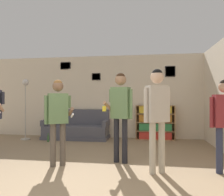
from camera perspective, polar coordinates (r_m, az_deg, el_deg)
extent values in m
cube|color=beige|center=(7.28, -1.94, 0.40)|extent=(8.69, 0.06, 2.70)
cube|color=black|center=(7.70, -12.32, 8.10)|extent=(0.28, 0.02, 0.21)
cube|color=gray|center=(7.70, -12.34, 8.11)|extent=(0.23, 0.01, 0.16)
cube|color=black|center=(7.22, 14.97, 6.73)|extent=(0.31, 0.02, 0.34)
cube|color=beige|center=(7.21, 14.98, 6.74)|extent=(0.27, 0.01, 0.29)
cube|color=black|center=(7.69, -12.03, 8.31)|extent=(0.35, 0.02, 0.22)
cube|color=beige|center=(7.68, -12.05, 8.32)|extent=(0.30, 0.01, 0.18)
cube|color=black|center=(7.34, -4.17, 5.57)|extent=(0.29, 0.02, 0.23)
cube|color=#B2B2BC|center=(7.33, -4.18, 5.57)|extent=(0.24, 0.01, 0.19)
cube|color=#4C4C56|center=(7.14, -9.38, -10.07)|extent=(2.07, 0.80, 0.10)
cube|color=#4C4C56|center=(7.10, -9.38, -8.40)|extent=(2.01, 0.74, 0.32)
cube|color=#4C4C56|center=(7.37, -8.58, -4.90)|extent=(2.01, 0.14, 0.50)
cube|color=#4C4C56|center=(7.43, -16.60, -6.09)|extent=(0.12, 0.74, 0.18)
cube|color=#4C4C56|center=(6.84, -1.51, -6.61)|extent=(0.12, 0.74, 0.18)
cube|color=#A87F51|center=(6.98, 6.35, -6.27)|extent=(0.02, 0.30, 1.07)
cube|color=#A87F51|center=(7.04, 15.99, -6.22)|extent=(0.02, 0.30, 1.07)
cube|color=#A87F51|center=(7.13, 11.13, -6.15)|extent=(1.20, 0.01, 1.07)
cube|color=#A87F51|center=(7.06, 11.19, -10.49)|extent=(1.15, 0.30, 0.02)
cube|color=#A87F51|center=(6.95, 11.18, -1.98)|extent=(1.15, 0.30, 0.02)
cube|color=#A87F51|center=(7.02, 11.19, -8.44)|extent=(1.15, 0.30, 0.02)
cube|color=#A87F51|center=(6.99, 11.19, -6.27)|extent=(1.15, 0.30, 0.02)
cube|color=#A87F51|center=(6.96, 11.18, -4.08)|extent=(1.15, 0.30, 0.02)
cube|color=red|center=(7.03, 11.19, -9.55)|extent=(0.99, 0.26, 0.21)
cube|color=#338447|center=(6.99, 11.19, -7.39)|extent=(0.99, 0.26, 0.21)
cube|color=#B77023|center=(6.96, 11.19, -5.21)|extent=(0.99, 0.26, 0.21)
cube|color=gold|center=(6.94, 11.19, -3.01)|extent=(0.99, 0.26, 0.21)
cylinder|color=#ADA89E|center=(7.43, -21.68, -9.93)|extent=(0.28, 0.28, 0.03)
cylinder|color=#ADA89E|center=(7.34, -21.67, -3.39)|extent=(0.03, 0.03, 1.67)
sphere|color=silver|center=(7.35, -21.66, 3.82)|extent=(0.20, 0.20, 0.20)
cylinder|color=#282833|center=(5.06, -26.63, 0.01)|extent=(0.07, 0.07, 0.26)
cylinder|color=tan|center=(4.92, -27.01, -2.24)|extent=(0.18, 0.31, 0.19)
cylinder|color=brown|center=(4.34, -15.16, -11.76)|extent=(0.11, 0.11, 0.80)
cylinder|color=brown|center=(4.37, -12.77, -11.68)|extent=(0.11, 0.11, 0.80)
cube|color=#5B7A4C|center=(4.27, -13.95, -2.65)|extent=(0.41, 0.36, 0.57)
sphere|color=brown|center=(4.27, -13.95, 3.02)|extent=(0.21, 0.21, 0.21)
sphere|color=brown|center=(4.27, -13.95, 3.50)|extent=(0.18, 0.18, 0.18)
cylinder|color=#5B7A4C|center=(4.30, -11.12, -0.98)|extent=(0.07, 0.07, 0.24)
cylinder|color=brown|center=(4.18, -10.75, -3.51)|extent=(0.21, 0.28, 0.18)
cylinder|color=white|center=(4.05, -10.35, -4.50)|extent=(0.10, 0.14, 0.09)
cylinder|color=#5B7A4C|center=(4.24, -16.83, -2.98)|extent=(0.07, 0.07, 0.54)
cylinder|color=black|center=(4.46, 1.17, -10.94)|extent=(0.11, 0.11, 0.88)
cylinder|color=black|center=(4.39, 3.36, -11.11)|extent=(0.11, 0.11, 0.88)
cube|color=#5B7A4C|center=(4.35, 2.25, -1.26)|extent=(0.40, 0.29, 0.62)
sphere|color=#997051|center=(4.37, 2.25, 4.81)|extent=(0.23, 0.23, 0.23)
sphere|color=#382314|center=(4.37, 2.25, 5.33)|extent=(0.19, 0.19, 0.19)
cylinder|color=#5B7A4C|center=(4.27, 4.91, -1.57)|extent=(0.07, 0.07, 0.59)
cylinder|color=#5B7A4C|center=(4.44, -0.30, 0.56)|extent=(0.07, 0.07, 0.26)
cylinder|color=#997051|center=(4.31, -1.14, -2.08)|extent=(0.15, 0.32, 0.19)
cylinder|color=yellow|center=(4.18, -2.03, -2.79)|extent=(0.08, 0.08, 0.10)
cylinder|color=#B7AD99|center=(3.85, 10.53, -12.68)|extent=(0.11, 0.11, 0.88)
cylinder|color=#B7AD99|center=(3.94, 12.86, -12.39)|extent=(0.11, 0.11, 0.88)
cube|color=#BCB2A3|center=(3.81, 11.70, -1.48)|extent=(0.41, 0.34, 0.62)
sphere|color=#D1A889|center=(3.83, 11.69, 5.42)|extent=(0.23, 0.23, 0.23)
sphere|color=black|center=(3.83, 11.69, 6.01)|extent=(0.19, 0.19, 0.19)
cylinder|color=#BCB2A3|center=(3.92, 14.40, -1.76)|extent=(0.07, 0.07, 0.58)
cylinder|color=#BCB2A3|center=(3.70, 8.84, -1.85)|extent=(0.07, 0.07, 0.58)
cylinder|color=#2D334C|center=(4.23, 26.25, -12.15)|extent=(0.11, 0.11, 0.79)
cylinder|color=maroon|center=(4.10, 24.61, -3.40)|extent=(0.07, 0.07, 0.52)
cylinder|color=#3D6638|center=(6.81, -16.33, -10.19)|extent=(0.06, 0.06, 0.18)
cylinder|color=#3D6638|center=(6.79, -16.33, -9.11)|extent=(0.03, 0.03, 0.08)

